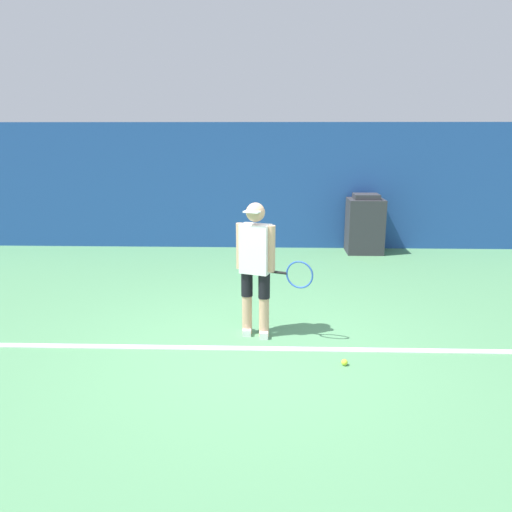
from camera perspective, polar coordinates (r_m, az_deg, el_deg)
ground_plane at (r=5.66m, az=0.15°, el=-10.92°), size 24.00×24.00×0.00m
back_wall at (r=10.44m, az=0.99°, el=7.96°), size 24.00×0.10×2.58m
court_baseline at (r=5.73m, az=0.17°, el=-10.54°), size 21.60×0.10×0.01m
tennis_player at (r=5.82m, az=0.06°, el=-0.90°), size 0.89×0.41×1.61m
tennis_ball at (r=5.44m, az=10.08°, el=-11.87°), size 0.07×0.07×0.07m
covered_chair at (r=10.30m, az=12.32°, el=3.52°), size 0.71×0.64×1.19m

